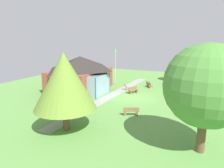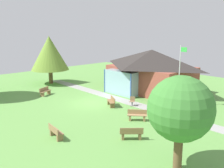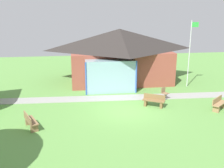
{
  "view_description": "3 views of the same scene",
  "coord_description": "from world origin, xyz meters",
  "px_view_note": "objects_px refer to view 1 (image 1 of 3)",
  "views": [
    {
      "loc": [
        -23.15,
        -7.57,
        7.07
      ],
      "look_at": [
        -0.04,
        2.74,
        1.46
      ],
      "focal_mm": 32.72,
      "sensor_mm": 36.0,
      "label": 1
    },
    {
      "loc": [
        18.24,
        -15.03,
        6.97
      ],
      "look_at": [
        0.03,
        2.54,
        1.49
      ],
      "focal_mm": 40.76,
      "sensor_mm": 36.0,
      "label": 2
    },
    {
      "loc": [
        -3.23,
        -16.1,
        6.5
      ],
      "look_at": [
        -0.75,
        1.68,
        1.4
      ],
      "focal_mm": 42.9,
      "sensor_mm": 36.0,
      "label": 3
    }
  ],
  "objects_px": {
    "bench_mid_left": "(131,111)",
    "bench_rear_near_path": "(133,90)",
    "patio_chair_lawn_spare": "(126,87)",
    "tree_west_hedge": "(64,81)",
    "bench_lawn_far_right": "(172,84)",
    "tree_far_east": "(182,63)",
    "pavilion": "(81,73)",
    "flagpole": "(115,65)",
    "tree_lawn_corner": "(206,86)",
    "bench_front_right": "(195,92)",
    "bench_mid_right": "(149,85)"
  },
  "relations": [
    {
      "from": "tree_west_hedge",
      "to": "pavilion",
      "type": "bearing_deg",
      "value": 27.24
    },
    {
      "from": "pavilion",
      "to": "flagpole",
      "type": "relative_size",
      "value": 1.75
    },
    {
      "from": "tree_far_east",
      "to": "tree_west_hedge",
      "type": "height_order",
      "value": "tree_west_hedge"
    },
    {
      "from": "pavilion",
      "to": "tree_west_hedge",
      "type": "relative_size",
      "value": 1.59
    },
    {
      "from": "patio_chair_lawn_spare",
      "to": "tree_west_hedge",
      "type": "bearing_deg",
      "value": -31.23
    },
    {
      "from": "bench_mid_left",
      "to": "bench_mid_right",
      "type": "height_order",
      "value": "same"
    },
    {
      "from": "tree_west_hedge",
      "to": "flagpole",
      "type": "bearing_deg",
      "value": 10.27
    },
    {
      "from": "bench_mid_left",
      "to": "bench_mid_right",
      "type": "bearing_deg",
      "value": 72.91
    },
    {
      "from": "bench_front_right",
      "to": "patio_chair_lawn_spare",
      "type": "relative_size",
      "value": 1.8
    },
    {
      "from": "bench_front_right",
      "to": "tree_far_east",
      "type": "relative_size",
      "value": 0.32
    },
    {
      "from": "tree_far_east",
      "to": "tree_west_hedge",
      "type": "relative_size",
      "value": 0.79
    },
    {
      "from": "flagpole",
      "to": "bench_mid_right",
      "type": "bearing_deg",
      "value": -92.02
    },
    {
      "from": "tree_far_east",
      "to": "pavilion",
      "type": "bearing_deg",
      "value": 132.64
    },
    {
      "from": "patio_chair_lawn_spare",
      "to": "tree_west_hedge",
      "type": "height_order",
      "value": "tree_west_hedge"
    },
    {
      "from": "tree_far_east",
      "to": "bench_mid_right",
      "type": "bearing_deg",
      "value": 147.23
    },
    {
      "from": "pavilion",
      "to": "tree_far_east",
      "type": "distance_m",
      "value": 16.69
    },
    {
      "from": "flagpole",
      "to": "bench_mid_left",
      "type": "height_order",
      "value": "flagpole"
    },
    {
      "from": "patio_chair_lawn_spare",
      "to": "tree_lawn_corner",
      "type": "distance_m",
      "value": 17.02
    },
    {
      "from": "bench_lawn_far_right",
      "to": "tree_far_east",
      "type": "relative_size",
      "value": 0.29
    },
    {
      "from": "flagpole",
      "to": "tree_west_hedge",
      "type": "relative_size",
      "value": 0.91
    },
    {
      "from": "flagpole",
      "to": "bench_front_right",
      "type": "height_order",
      "value": "flagpole"
    },
    {
      "from": "bench_lawn_far_right",
      "to": "bench_rear_near_path",
      "type": "height_order",
      "value": "same"
    },
    {
      "from": "flagpole",
      "to": "bench_mid_right",
      "type": "relative_size",
      "value": 3.9
    },
    {
      "from": "pavilion",
      "to": "bench_lawn_far_right",
      "type": "bearing_deg",
      "value": -57.09
    },
    {
      "from": "bench_mid_right",
      "to": "tree_lawn_corner",
      "type": "relative_size",
      "value": 0.21
    },
    {
      "from": "bench_rear_near_path",
      "to": "tree_lawn_corner",
      "type": "relative_size",
      "value": 0.22
    },
    {
      "from": "bench_rear_near_path",
      "to": "patio_chair_lawn_spare",
      "type": "relative_size",
      "value": 1.76
    },
    {
      "from": "bench_mid_left",
      "to": "bench_rear_near_path",
      "type": "height_order",
      "value": "same"
    },
    {
      "from": "bench_mid_left",
      "to": "bench_lawn_far_right",
      "type": "bearing_deg",
      "value": 60.02
    },
    {
      "from": "tree_west_hedge",
      "to": "tree_lawn_corner",
      "type": "bearing_deg",
      "value": -85.21
    },
    {
      "from": "pavilion",
      "to": "bench_front_right",
      "type": "height_order",
      "value": "pavilion"
    },
    {
      "from": "bench_rear_near_path",
      "to": "tree_lawn_corner",
      "type": "height_order",
      "value": "tree_lawn_corner"
    },
    {
      "from": "bench_front_right",
      "to": "tree_west_hedge",
      "type": "bearing_deg",
      "value": 158.65
    },
    {
      "from": "tree_west_hedge",
      "to": "bench_front_right",
      "type": "bearing_deg",
      "value": -29.79
    },
    {
      "from": "bench_lawn_far_right",
      "to": "bench_front_right",
      "type": "height_order",
      "value": "same"
    },
    {
      "from": "bench_rear_near_path",
      "to": "tree_far_east",
      "type": "distance_m",
      "value": 11.58
    },
    {
      "from": "patio_chair_lawn_spare",
      "to": "flagpole",
      "type": "bearing_deg",
      "value": -168.05
    },
    {
      "from": "tree_far_east",
      "to": "flagpole",
      "type": "bearing_deg",
      "value": 121.58
    },
    {
      "from": "pavilion",
      "to": "patio_chair_lawn_spare",
      "type": "bearing_deg",
      "value": -66.79
    },
    {
      "from": "flagpole",
      "to": "patio_chair_lawn_spare",
      "type": "height_order",
      "value": "flagpole"
    },
    {
      "from": "bench_rear_near_path",
      "to": "tree_west_hedge",
      "type": "distance_m",
      "value": 13.36
    },
    {
      "from": "bench_rear_near_path",
      "to": "tree_west_hedge",
      "type": "relative_size",
      "value": 0.25
    },
    {
      "from": "flagpole",
      "to": "tree_lawn_corner",
      "type": "height_order",
      "value": "tree_lawn_corner"
    },
    {
      "from": "bench_mid_left",
      "to": "tree_lawn_corner",
      "type": "xyz_separation_m",
      "value": [
        -4.17,
        -6.08,
        3.92
      ]
    },
    {
      "from": "patio_chair_lawn_spare",
      "to": "tree_west_hedge",
      "type": "distance_m",
      "value": 14.51
    },
    {
      "from": "patio_chair_lawn_spare",
      "to": "tree_lawn_corner",
      "type": "height_order",
      "value": "tree_lawn_corner"
    },
    {
      "from": "tree_far_east",
      "to": "tree_west_hedge",
      "type": "distance_m",
      "value": 23.75
    },
    {
      "from": "bench_mid_left",
      "to": "tree_lawn_corner",
      "type": "distance_m",
      "value": 8.35
    },
    {
      "from": "bench_mid_left",
      "to": "tree_lawn_corner",
      "type": "relative_size",
      "value": 0.22
    },
    {
      "from": "bench_mid_right",
      "to": "bench_rear_near_path",
      "type": "relative_size",
      "value": 0.94
    }
  ]
}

